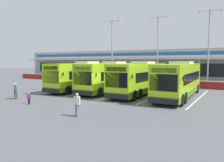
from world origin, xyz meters
TOP-DOWN VIEW (x-y plane):
  - ground_plane at (0.00, 0.00)m, footprint 200.00×200.00m
  - terminal_building at (-0.00, 26.91)m, footprint 70.00×13.00m
  - red_barrier_wall at (0.00, 14.50)m, footprint 60.00×0.40m
  - coach_bus_leftmost at (-6.19, 5.46)m, footprint 3.13×12.21m
  - coach_bus_left_centre at (-2.14, 5.84)m, footprint 3.13×12.21m
  - coach_bus_centre at (1.95, 5.61)m, footprint 3.13×12.21m
  - coach_bus_right_centre at (6.44, 5.39)m, footprint 3.13×12.21m
  - bay_stripe_far_west at (-8.40, 6.00)m, footprint 0.14×13.00m
  - bay_stripe_west at (-4.20, 6.00)m, footprint 0.14×13.00m
  - bay_stripe_mid_west at (0.00, 6.00)m, footprint 0.14×13.00m
  - bay_stripe_centre at (4.20, 6.00)m, footprint 0.14×13.00m
  - bay_stripe_mid_east at (8.40, 6.00)m, footprint 0.14×13.00m
  - pedestrian_with_handbag at (-7.40, -4.00)m, footprint 0.61×0.54m
  - pedestrian_in_dark_coat at (2.36, -6.33)m, footprint 0.54×0.33m
  - pedestrian_child at (-4.03, -5.13)m, footprint 0.32×0.22m
  - lamp_post_west at (-7.91, 16.05)m, footprint 3.24×0.28m
  - lamp_post_centre at (0.18, 16.83)m, footprint 3.24×0.28m
  - lamp_post_east at (7.89, 16.08)m, footprint 3.24×0.28m

SIDE VIEW (x-z plane):
  - ground_plane at x=0.00m, z-range 0.00..0.00m
  - bay_stripe_far_west at x=-8.40m, z-range 0.00..0.01m
  - bay_stripe_west at x=-4.20m, z-range 0.00..0.01m
  - bay_stripe_mid_west at x=0.00m, z-range 0.00..0.01m
  - bay_stripe_centre at x=4.20m, z-range 0.00..0.01m
  - bay_stripe_mid_east at x=8.40m, z-range 0.00..0.01m
  - pedestrian_child at x=-4.03m, z-range 0.04..1.04m
  - red_barrier_wall at x=0.00m, z-range 0.01..1.10m
  - pedestrian_with_handbag at x=-7.40m, z-range 0.05..1.67m
  - pedestrian_in_dark_coat at x=2.36m, z-range 0.06..1.68m
  - coach_bus_leftmost at x=-6.19m, z-range -0.10..3.68m
  - coach_bus_left_centre at x=-2.14m, z-range -0.10..3.68m
  - coach_bus_centre at x=1.95m, z-range -0.10..3.68m
  - coach_bus_right_centre at x=6.44m, z-range -0.10..3.68m
  - terminal_building at x=0.00m, z-range 0.01..6.01m
  - lamp_post_west at x=-7.91m, z-range 0.79..11.79m
  - lamp_post_centre at x=0.18m, z-range 0.79..11.79m
  - lamp_post_east at x=7.89m, z-range 0.79..11.79m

